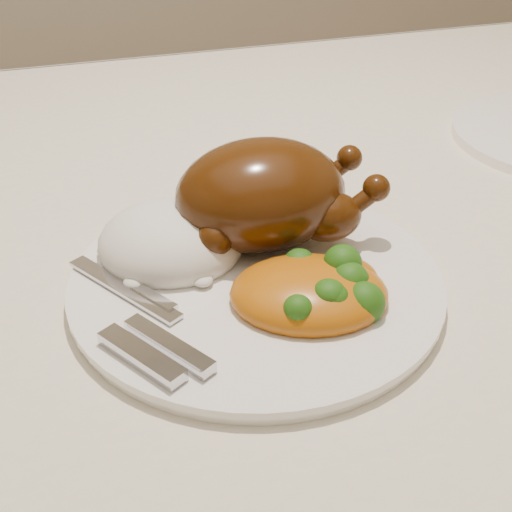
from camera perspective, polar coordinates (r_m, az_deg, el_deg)
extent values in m
cube|color=brown|center=(0.66, -1.68, 0.08)|extent=(1.60, 0.90, 0.04)
cube|color=beige|center=(0.64, -1.71, 1.86)|extent=(1.72, 1.02, 0.01)
cube|color=beige|center=(1.13, -8.77, 11.08)|extent=(1.72, 0.01, 0.18)
cylinder|color=white|center=(0.56, 0.00, -2.23)|extent=(0.38, 0.38, 0.01)
ellipsoid|color=#492507|center=(0.58, 0.38, 4.92)|extent=(0.14, 0.11, 0.09)
ellipsoid|color=#492507|center=(0.57, -0.45, 6.37)|extent=(0.07, 0.05, 0.04)
ellipsoid|color=#492507|center=(0.58, 5.88, 3.14)|extent=(0.05, 0.04, 0.04)
sphere|color=#492507|center=(0.58, 9.61, 5.39)|extent=(0.02, 0.02, 0.02)
ellipsoid|color=#492507|center=(0.63, 4.02, 5.71)|extent=(0.05, 0.04, 0.04)
sphere|color=#492507|center=(0.63, 7.49, 7.79)|extent=(0.02, 0.02, 0.02)
sphere|color=#492507|center=(0.55, -3.30, 1.41)|extent=(0.03, 0.03, 0.03)
sphere|color=#492507|center=(0.61, -4.70, 4.58)|extent=(0.03, 0.03, 0.03)
ellipsoid|color=white|center=(0.58, -6.81, 1.04)|extent=(0.14, 0.13, 0.06)
ellipsoid|color=#CA790C|center=(0.53, 4.25, -3.04)|extent=(0.14, 0.12, 0.04)
ellipsoid|color=#CA790C|center=(0.54, 7.00, -1.85)|extent=(0.05, 0.05, 0.03)
ellipsoid|color=#17420B|center=(0.53, 4.14, -1.90)|extent=(0.02, 0.02, 0.02)
ellipsoid|color=#17420B|center=(0.54, 3.49, -0.43)|extent=(0.02, 0.02, 0.02)
ellipsoid|color=#17420B|center=(0.51, 4.36, -4.81)|extent=(0.03, 0.03, 0.02)
ellipsoid|color=#17420B|center=(0.54, 6.94, -0.60)|extent=(0.03, 0.03, 0.03)
ellipsoid|color=#17420B|center=(0.52, 8.64, -3.74)|extent=(0.03, 0.03, 0.03)
ellipsoid|color=#17420B|center=(0.51, 5.85, -2.96)|extent=(0.02, 0.02, 0.02)
ellipsoid|color=#17420B|center=(0.52, 2.37, -2.92)|extent=(0.03, 0.03, 0.03)
ellipsoid|color=#17420B|center=(0.50, 3.36, -4.22)|extent=(0.02, 0.02, 0.02)
ellipsoid|color=#17420B|center=(0.53, 7.48, -2.08)|extent=(0.03, 0.03, 0.03)
ellipsoid|color=#17420B|center=(0.55, 3.86, -0.77)|extent=(0.02, 0.02, 0.02)
ellipsoid|color=#17420B|center=(0.51, 6.26, -3.38)|extent=(0.02, 0.02, 0.02)
cube|color=silver|center=(0.55, -10.55, -2.56)|extent=(0.07, 0.11, 0.00)
cube|color=silver|center=(0.48, -9.15, -7.90)|extent=(0.05, 0.07, 0.01)
cube|color=silver|center=(0.49, -6.98, -7.14)|extent=(0.05, 0.07, 0.01)
cube|color=silver|center=(0.55, -8.56, -2.14)|extent=(0.05, 0.08, 0.00)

